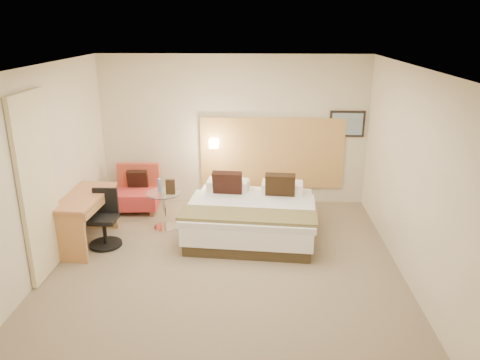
{
  "coord_description": "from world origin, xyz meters",
  "views": [
    {
      "loc": [
        0.44,
        -5.76,
        3.22
      ],
      "look_at": [
        0.19,
        0.54,
        1.08
      ],
      "focal_mm": 35.0,
      "sensor_mm": 36.0,
      "label": 1
    }
  ],
  "objects_px": {
    "bed": "(252,215)",
    "side_table": "(165,209)",
    "desk": "(85,206)",
    "desk_chair": "(105,223)",
    "lounge_chair": "(137,192)"
  },
  "relations": [
    {
      "from": "bed",
      "to": "side_table",
      "type": "height_order",
      "value": "bed"
    },
    {
      "from": "bed",
      "to": "desk",
      "type": "relative_size",
      "value": 1.61
    },
    {
      "from": "desk",
      "to": "desk_chair",
      "type": "xyz_separation_m",
      "value": [
        0.27,
        -0.02,
        -0.27
      ]
    },
    {
      "from": "side_table",
      "to": "desk",
      "type": "bearing_deg",
      "value": -149.61
    },
    {
      "from": "lounge_chair",
      "to": "desk",
      "type": "relative_size",
      "value": 0.62
    },
    {
      "from": "side_table",
      "to": "bed",
      "type": "bearing_deg",
      "value": -5.47
    },
    {
      "from": "side_table",
      "to": "desk_chair",
      "type": "height_order",
      "value": "desk_chair"
    },
    {
      "from": "side_table",
      "to": "desk_chair",
      "type": "relative_size",
      "value": 0.72
    },
    {
      "from": "bed",
      "to": "lounge_chair",
      "type": "height_order",
      "value": "bed"
    },
    {
      "from": "desk_chair",
      "to": "side_table",
      "type": "bearing_deg",
      "value": 39.24
    },
    {
      "from": "desk_chair",
      "to": "bed",
      "type": "bearing_deg",
      "value": 12.79
    },
    {
      "from": "bed",
      "to": "side_table",
      "type": "xyz_separation_m",
      "value": [
        -1.42,
        0.14,
        0.03
      ]
    },
    {
      "from": "side_table",
      "to": "desk",
      "type": "xyz_separation_m",
      "value": [
        -1.05,
        -0.62,
        0.28
      ]
    },
    {
      "from": "lounge_chair",
      "to": "desk_chair",
      "type": "bearing_deg",
      "value": -95.22
    },
    {
      "from": "desk",
      "to": "desk_chair",
      "type": "height_order",
      "value": "desk_chair"
    }
  ]
}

